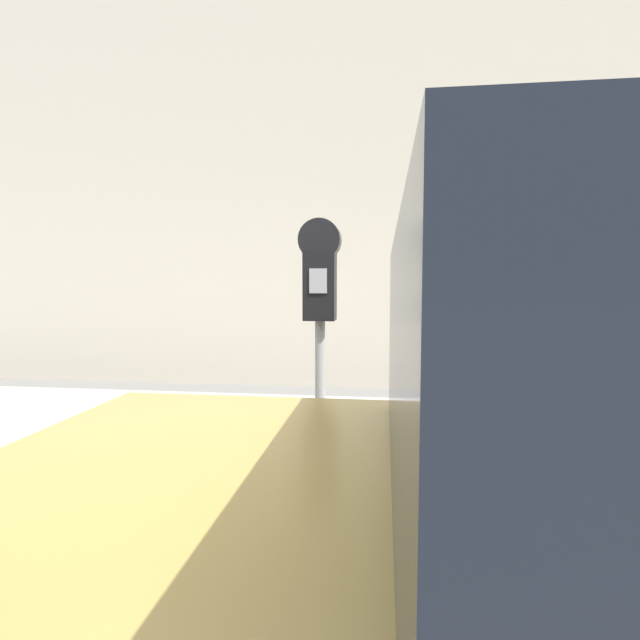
# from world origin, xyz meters

# --- Properties ---
(sidewalk) EXTENTS (24.00, 2.80, 0.13)m
(sidewalk) POSITION_xyz_m (0.00, 2.20, 0.06)
(sidewalk) COLOR #ADAAA3
(sidewalk) RESTS_ON ground_plane
(building_facade) EXTENTS (24.00, 0.30, 5.86)m
(building_facade) POSITION_xyz_m (0.00, 4.77, 2.93)
(building_facade) COLOR beige
(building_facade) RESTS_ON ground_plane
(parking_meter) EXTENTS (0.21, 0.15, 1.48)m
(parking_meter) POSITION_xyz_m (0.10, 1.22, 1.23)
(parking_meter) COLOR gray
(parking_meter) RESTS_ON sidewalk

